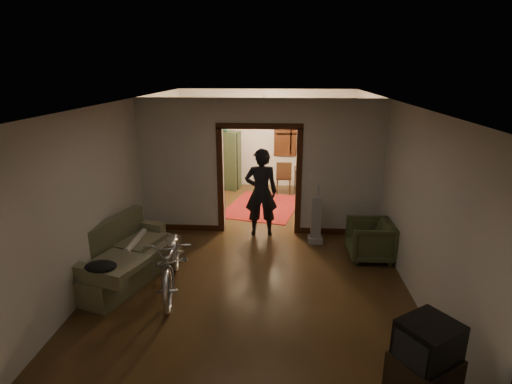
# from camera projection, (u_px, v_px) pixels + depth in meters

# --- Properties ---
(floor) EXTENTS (5.00, 8.50, 0.01)m
(floor) POSITION_uv_depth(u_px,v_px,m) (257.00, 245.00, 7.91)
(floor) COLOR #352210
(floor) RESTS_ON ground
(ceiling) EXTENTS (5.00, 8.50, 0.01)m
(ceiling) POSITION_uv_depth(u_px,v_px,m) (257.00, 101.00, 7.07)
(ceiling) COLOR white
(ceiling) RESTS_ON floor
(wall_back) EXTENTS (5.00, 0.02, 2.80)m
(wall_back) POSITION_uv_depth(u_px,v_px,m) (267.00, 139.00, 11.54)
(wall_back) COLOR beige
(wall_back) RESTS_ON floor
(wall_left) EXTENTS (0.02, 8.50, 2.80)m
(wall_left) POSITION_uv_depth(u_px,v_px,m) (127.00, 175.00, 7.65)
(wall_left) COLOR beige
(wall_left) RESTS_ON floor
(wall_right) EXTENTS (0.02, 8.50, 2.80)m
(wall_right) POSITION_uv_depth(u_px,v_px,m) (393.00, 180.00, 7.33)
(wall_right) COLOR beige
(wall_right) RESTS_ON floor
(partition_wall) EXTENTS (5.00, 0.14, 2.80)m
(partition_wall) POSITION_uv_depth(u_px,v_px,m) (259.00, 168.00, 8.20)
(partition_wall) COLOR beige
(partition_wall) RESTS_ON floor
(door_casing) EXTENTS (1.74, 0.20, 2.32)m
(door_casing) POSITION_uv_depth(u_px,v_px,m) (259.00, 182.00, 8.29)
(door_casing) COLOR #35190C
(door_casing) RESTS_ON floor
(far_window) EXTENTS (0.98, 0.06, 1.28)m
(far_window) POSITION_uv_depth(u_px,v_px,m) (291.00, 134.00, 11.41)
(far_window) COLOR black
(far_window) RESTS_ON wall_back
(chandelier) EXTENTS (0.24, 0.24, 0.24)m
(chandelier) POSITION_uv_depth(u_px,v_px,m) (264.00, 112.00, 9.59)
(chandelier) COLOR #FFE0A5
(chandelier) RESTS_ON ceiling
(light_switch) EXTENTS (0.08, 0.01, 0.12)m
(light_switch) POSITION_uv_depth(u_px,v_px,m) (311.00, 176.00, 8.11)
(light_switch) COLOR silver
(light_switch) RESTS_ON partition_wall
(sofa) EXTENTS (1.49, 2.21, 0.93)m
(sofa) POSITION_uv_depth(u_px,v_px,m) (124.00, 252.00, 6.57)
(sofa) COLOR brown
(sofa) RESTS_ON floor
(rolled_paper) EXTENTS (0.11, 0.87, 0.11)m
(rolled_paper) POSITION_uv_depth(u_px,v_px,m) (136.00, 241.00, 6.83)
(rolled_paper) COLOR beige
(rolled_paper) RESTS_ON sofa
(jacket) EXTENTS (0.45, 0.34, 0.13)m
(jacket) POSITION_uv_depth(u_px,v_px,m) (101.00, 266.00, 5.64)
(jacket) COLOR black
(jacket) RESTS_ON sofa
(bicycle) EXTENTS (0.98, 1.98, 0.99)m
(bicycle) POSITION_uv_depth(u_px,v_px,m) (172.00, 260.00, 6.23)
(bicycle) COLOR silver
(bicycle) RESTS_ON floor
(armchair) EXTENTS (0.81, 0.79, 0.72)m
(armchair) POSITION_uv_depth(u_px,v_px,m) (370.00, 240.00, 7.28)
(armchair) COLOR #3E4728
(armchair) RESTS_ON floor
(tv_stand) EXTENTS (0.80, 0.78, 0.54)m
(tv_stand) POSITION_uv_depth(u_px,v_px,m) (423.00, 378.00, 4.16)
(tv_stand) COLOR black
(tv_stand) RESTS_ON floor
(crt_tv) EXTENTS (0.73, 0.71, 0.47)m
(crt_tv) POSITION_uv_depth(u_px,v_px,m) (428.00, 343.00, 4.03)
(crt_tv) COLOR black
(crt_tv) RESTS_ON tv_stand
(vacuum) EXTENTS (0.33, 0.28, 0.96)m
(vacuum) POSITION_uv_depth(u_px,v_px,m) (316.00, 220.00, 7.89)
(vacuum) COLOR gray
(vacuum) RESTS_ON floor
(person) EXTENTS (0.72, 0.51, 1.84)m
(person) POSITION_uv_depth(u_px,v_px,m) (261.00, 192.00, 8.17)
(person) COLOR black
(person) RESTS_ON floor
(oriental_rug) EXTENTS (2.10, 2.49, 0.02)m
(oriental_rug) POSITION_uv_depth(u_px,v_px,m) (263.00, 206.00, 10.10)
(oriental_rug) COLOR maroon
(oriental_rug) RESTS_ON floor
(locker) EXTENTS (0.93, 0.68, 1.66)m
(locker) POSITION_uv_depth(u_px,v_px,m) (225.00, 160.00, 11.41)
(locker) COLOR #2B3A23
(locker) RESTS_ON floor
(globe) EXTENTS (0.26, 0.26, 0.26)m
(globe) POSITION_uv_depth(u_px,v_px,m) (224.00, 121.00, 11.08)
(globe) COLOR #1E5972
(globe) RESTS_ON locker
(desk) EXTENTS (0.96, 0.61, 0.67)m
(desk) POSITION_uv_depth(u_px,v_px,m) (310.00, 180.00, 11.21)
(desk) COLOR black
(desk) RESTS_ON floor
(desk_chair) EXTENTS (0.48, 0.48, 0.93)m
(desk_chair) POSITION_uv_depth(u_px,v_px,m) (284.00, 177.00, 11.04)
(desk_chair) COLOR black
(desk_chair) RESTS_ON floor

